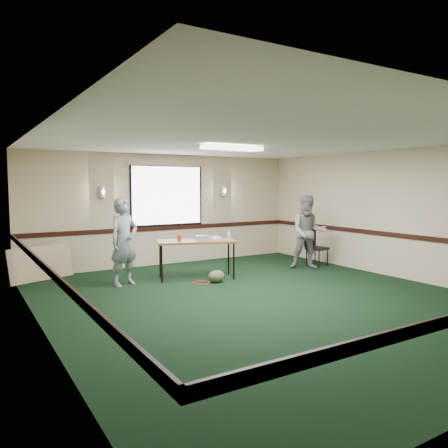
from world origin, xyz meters
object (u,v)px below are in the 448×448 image
folding_table (196,243)px  projector (202,238)px  person_right (308,232)px  conference_chair (314,244)px  person_left (124,242)px

folding_table → projector: (0.15, 0.03, 0.10)m
projector → person_right: bearing=9.6°
folding_table → conference_chair: (3.15, -0.16, -0.23)m
projector → folding_table: bearing=-149.5°
projector → conference_chair: 3.02m
person_left → person_right: size_ratio=0.99×
projector → conference_chair: projector is taller
person_left → person_right: bearing=-26.1°
conference_chair → person_right: bearing=-162.9°
projector → person_left: 1.65m
person_right → projector: bearing=-153.8°
folding_table → conference_chair: bearing=17.0°
projector → person_left: person_left is taller
person_left → person_right: (4.23, -0.58, 0.01)m
conference_chair → person_left: (-4.64, 0.35, 0.34)m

